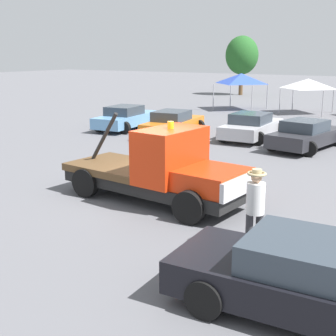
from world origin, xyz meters
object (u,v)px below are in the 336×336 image
(parked_car_orange, at_px, (173,124))
(parked_car_charcoal, at_px, (306,135))
(parked_car_silver, at_px, (251,126))
(canopy_tent_blue, at_px, (241,79))
(person_near_truck, at_px, (255,204))
(tree_left, at_px, (242,55))
(tow_truck, at_px, (163,171))
(parked_car_skyblue, at_px, (126,118))
(canopy_tent_white, at_px, (308,84))
(foreground_car, at_px, (326,283))

(parked_car_orange, height_order, parked_car_charcoal, same)
(parked_car_orange, distance_m, parked_car_charcoal, 6.95)
(parked_car_silver, xyz_separation_m, canopy_tent_blue, (-5.51, 11.34, 1.71))
(person_near_truck, distance_m, tree_left, 39.75)
(parked_car_silver, distance_m, tree_left, 25.84)
(parked_car_silver, bearing_deg, tree_left, 22.21)
(tow_truck, bearing_deg, parked_car_skyblue, 136.77)
(parked_car_skyblue, bearing_deg, canopy_tent_white, -34.91)
(canopy_tent_blue, bearing_deg, parked_car_skyblue, -98.65)
(tow_truck, height_order, person_near_truck, tow_truck)
(parked_car_skyblue, relative_size, tree_left, 0.84)
(canopy_tent_white, bearing_deg, canopy_tent_blue, -174.92)
(canopy_tent_white, xyz_separation_m, tree_left, (-10.10, 11.52, 1.87))
(foreground_car, height_order, parked_car_orange, same)
(parked_car_orange, relative_size, canopy_tent_white, 1.60)
(parked_car_charcoal, xyz_separation_m, canopy_tent_blue, (-8.58, 12.38, 1.71))
(person_near_truck, xyz_separation_m, canopy_tent_white, (-5.90, 24.76, 1.01))
(parked_car_skyblue, relative_size, parked_car_silver, 1.06)
(person_near_truck, height_order, tree_left, tree_left)
(canopy_tent_white, bearing_deg, tow_truck, -84.18)
(person_near_truck, xyz_separation_m, parked_car_charcoal, (-2.27, 11.93, -0.46))
(parked_car_charcoal, xyz_separation_m, canopy_tent_white, (-3.63, 12.82, 1.47))
(tow_truck, height_order, canopy_tent_blue, canopy_tent_blue)
(foreground_car, distance_m, parked_car_orange, 17.69)
(parked_car_orange, bearing_deg, parked_car_skyblue, 73.49)
(tow_truck, distance_m, parked_car_skyblue, 13.80)
(canopy_tent_blue, distance_m, canopy_tent_white, 4.98)
(canopy_tent_white, bearing_deg, parked_car_orange, -104.24)
(parked_car_silver, distance_m, canopy_tent_blue, 12.73)
(foreground_car, relative_size, parked_car_silver, 1.13)
(parked_car_silver, bearing_deg, parked_car_skyblue, 93.48)
(tow_truck, xyz_separation_m, parked_car_silver, (-1.78, 11.10, -0.29))
(tree_left, bearing_deg, person_near_truck, -66.20)
(canopy_tent_blue, bearing_deg, canopy_tent_white, 5.08)
(parked_car_charcoal, relative_size, canopy_tent_white, 1.55)
(canopy_tent_blue, height_order, canopy_tent_white, canopy_tent_blue)
(person_near_truck, xyz_separation_m, parked_car_silver, (-5.34, 12.97, -0.46))
(person_near_truck, xyz_separation_m, tree_left, (-16.00, 36.27, 2.88))
(tree_left, bearing_deg, parked_car_orange, -74.59)
(parked_car_skyblue, distance_m, canopy_tent_white, 14.33)
(foreground_car, xyz_separation_m, parked_car_skyblue, (-14.72, 14.19, -0.00))
(person_near_truck, height_order, parked_car_charcoal, person_near_truck)
(tow_truck, xyz_separation_m, person_near_truck, (3.57, -1.88, 0.16))
(person_near_truck, bearing_deg, parked_car_charcoal, -22.34)
(parked_car_charcoal, bearing_deg, parked_car_silver, 81.03)
(tow_truck, relative_size, parked_car_silver, 1.26)
(parked_car_orange, relative_size, canopy_tent_blue, 1.54)
(tow_truck, distance_m, tree_left, 36.70)
(parked_car_skyblue, height_order, parked_car_charcoal, same)
(tow_truck, distance_m, parked_car_orange, 11.32)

